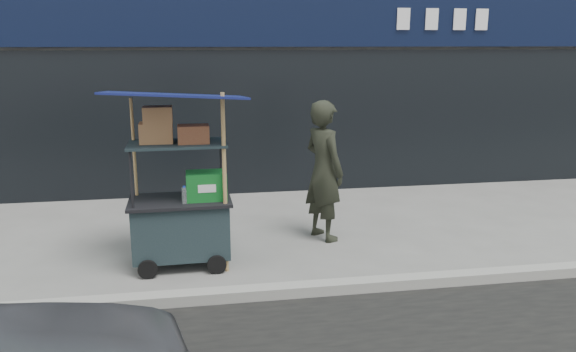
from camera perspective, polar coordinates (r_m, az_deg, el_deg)
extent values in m
plane|color=slate|center=(6.10, 3.71, -11.00)|extent=(80.00, 80.00, 0.00)
cube|color=gray|center=(5.90, 4.17, -11.25)|extent=(80.00, 0.18, 0.12)
cube|color=black|center=(9.36, -1.64, 15.74)|extent=(15.68, 0.06, 0.90)
cube|color=black|center=(9.48, -1.60, 5.42)|extent=(15.68, 0.04, 2.40)
cube|color=black|center=(6.56, -10.79, -5.25)|extent=(1.08, 0.64, 0.62)
cylinder|color=black|center=(6.38, -14.06, -9.21)|extent=(0.21, 0.05, 0.21)
cylinder|color=black|center=(6.37, -7.24, -8.93)|extent=(0.21, 0.05, 0.21)
cube|color=black|center=(6.46, -10.92, -2.48)|extent=(1.15, 0.72, 0.04)
cylinder|color=black|center=(6.15, -15.62, -0.49)|extent=(0.03, 0.03, 0.67)
cylinder|color=black|center=(6.14, -6.47, -0.10)|extent=(0.03, 0.03, 0.67)
cylinder|color=black|center=(6.67, -15.25, 0.59)|extent=(0.03, 0.03, 0.67)
cylinder|color=black|center=(6.66, -6.81, 0.96)|extent=(0.03, 0.03, 0.67)
cube|color=black|center=(6.32, -11.18, 3.22)|extent=(1.08, 0.64, 0.03)
cylinder|color=olive|center=(6.16, -6.44, -0.91)|extent=(0.05, 0.05, 2.01)
cylinder|color=olive|center=(6.70, -15.18, -0.52)|extent=(0.04, 0.04, 1.92)
cube|color=#0E194E|center=(6.25, -11.40, 8.05)|extent=(1.54, 1.10, 0.18)
cube|color=#0D5623|center=(6.38, -8.29, -0.96)|extent=(0.45, 0.32, 0.31)
cylinder|color=silver|center=(6.26, -10.47, -1.95)|extent=(0.06, 0.06, 0.18)
cylinder|color=#193EBF|center=(6.24, -10.51, -1.08)|extent=(0.03, 0.03, 0.02)
cube|color=#8B603B|center=(6.35, -13.24, 4.31)|extent=(0.36, 0.27, 0.22)
cube|color=brown|center=(6.26, -9.59, 4.22)|extent=(0.34, 0.26, 0.20)
cube|color=#8B603B|center=(6.30, -13.10, 6.09)|extent=(0.32, 0.24, 0.18)
imported|color=black|center=(7.24, 3.67, 0.55)|extent=(0.68, 0.79, 1.82)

